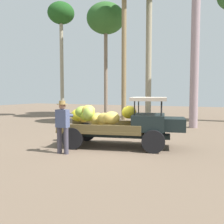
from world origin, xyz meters
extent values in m
plane|color=brown|center=(0.00, 0.00, 0.00)|extent=(60.00, 60.00, 0.00)
cube|color=black|center=(0.05, -0.26, 0.43)|extent=(4.00, 1.29, 0.16)
cylinder|color=black|center=(1.30, 0.83, 0.38)|extent=(0.78, 0.30, 0.77)
cylinder|color=black|center=(1.64, -0.73, 0.38)|extent=(0.78, 0.30, 0.77)
cylinder|color=black|center=(-1.44, 0.23, 0.38)|extent=(0.78, 0.30, 0.77)
cylinder|color=black|center=(-1.09, -1.33, 0.38)|extent=(0.78, 0.30, 0.77)
cube|color=brown|center=(-0.38, -0.36, 0.61)|extent=(3.30, 2.32, 0.10)
cube|color=brown|center=(-0.56, 0.42, 0.77)|extent=(2.95, 0.72, 0.22)
cube|color=brown|center=(-0.21, -1.14, 0.77)|extent=(2.95, 0.72, 0.22)
cube|color=black|center=(1.28, 0.00, 0.94)|extent=(1.40, 1.72, 0.55)
cube|color=black|center=(2.15, 0.20, 0.88)|extent=(0.91, 1.19, 0.44)
cylinder|color=black|center=(1.57, 0.73, 1.49)|extent=(0.04, 0.04, 0.55)
cylinder|color=black|center=(1.84, -0.53, 1.49)|extent=(0.04, 0.04, 0.55)
cylinder|color=black|center=(0.71, 0.54, 1.49)|extent=(0.04, 0.04, 0.55)
cylinder|color=black|center=(0.98, -0.72, 1.49)|extent=(0.04, 0.04, 0.55)
cube|color=#BBAA97|center=(1.28, 0.00, 1.76)|extent=(1.52, 1.75, 0.12)
ellipsoid|color=#8CAD39|center=(-1.13, -0.52, 1.26)|extent=(0.79, 0.82, 0.52)
ellipsoid|color=gold|center=(0.12, -0.68, 1.10)|extent=(0.77, 0.78, 0.52)
ellipsoid|color=gold|center=(-0.58, -0.37, 0.98)|extent=(0.71, 0.73, 0.56)
ellipsoid|color=gold|center=(-0.15, -0.66, 1.06)|extent=(0.72, 0.51, 0.47)
ellipsoid|color=#A6C44A|center=(-0.74, -0.82, 1.25)|extent=(0.62, 0.61, 0.51)
ellipsoid|color=gold|center=(-1.43, -0.02, 1.01)|extent=(0.68, 0.63, 0.44)
ellipsoid|color=gold|center=(-0.88, -0.58, 1.32)|extent=(0.66, 0.69, 0.56)
ellipsoid|color=#A6BF36|center=(-0.87, -0.58, 1.13)|extent=(0.75, 0.77, 0.51)
ellipsoid|color=yellow|center=(-1.64, -0.10, 1.08)|extent=(0.72, 0.71, 0.54)
ellipsoid|color=yellow|center=(0.42, 0.29, 1.24)|extent=(0.70, 0.75, 0.49)
cylinder|color=#413D4B|center=(-1.15, -2.00, 0.43)|extent=(0.15, 0.15, 0.86)
cylinder|color=#413D4B|center=(-0.89, -1.99, 0.43)|extent=(0.15, 0.15, 0.86)
cube|color=#485275|center=(-1.02, -2.00, 1.15)|extent=(0.41, 0.25, 0.58)
cylinder|color=#485275|center=(-1.13, -1.90, 1.24)|extent=(0.33, 0.37, 0.10)
cylinder|color=#485275|center=(-0.93, -1.89, 1.24)|extent=(0.32, 0.38, 0.10)
sphere|color=#93654D|center=(-1.02, -2.00, 1.55)|extent=(0.22, 0.22, 0.22)
cylinder|color=olive|center=(-1.02, -2.00, 1.62)|extent=(0.34, 0.34, 0.02)
cylinder|color=olive|center=(-1.02, -2.00, 1.68)|extent=(0.20, 0.20, 0.10)
cylinder|color=olive|center=(-3.14, 8.66, 4.83)|extent=(0.35, 0.35, 9.66)
cylinder|color=gray|center=(2.12, 6.21, 5.24)|extent=(0.47, 0.47, 10.48)
cylinder|color=gray|center=(-8.38, 8.25, 3.96)|extent=(0.28, 0.28, 7.92)
ellipsoid|color=#1D4D1B|center=(-8.38, 8.25, 8.35)|extent=(2.12, 2.12, 1.70)
cylinder|color=gray|center=(-1.92, 10.93, 5.13)|extent=(0.46, 0.46, 10.26)
cylinder|color=#7E6A5A|center=(-5.95, 11.40, 3.91)|extent=(0.32, 0.32, 7.81)
ellipsoid|color=#2F6028|center=(-5.95, 11.40, 8.48)|extent=(3.32, 3.32, 2.65)
camera|label=1|loc=(3.74, -8.62, 1.96)|focal=39.97mm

